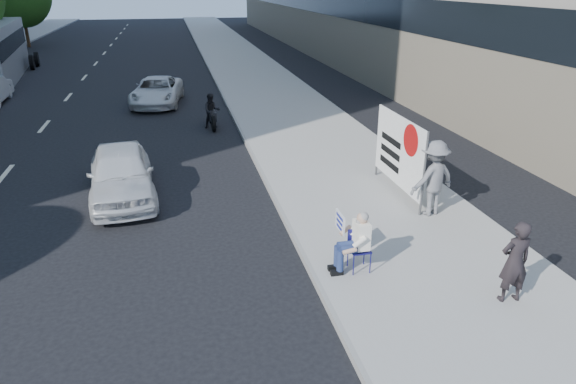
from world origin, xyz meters
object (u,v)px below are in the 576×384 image
object	(u,v)px
pedestrian_woman	(515,262)
protest_banner	(399,151)
seated_protester	(354,238)
jogger	(433,178)
white_sedan_near	(121,173)
white_sedan_far	(157,91)
motorcycle	(212,113)

from	to	relation	value
pedestrian_woman	protest_banner	distance (m)	5.34
seated_protester	jogger	distance (m)	3.60
jogger	white_sedan_near	xyz separation A→B (m)	(-7.78, 3.17, -0.39)
protest_banner	white_sedan_far	world-z (taller)	protest_banner
pedestrian_woman	white_sedan_far	distance (m)	20.05
pedestrian_woman	white_sedan_near	xyz separation A→B (m)	(-7.43, 7.04, -0.23)
seated_protester	jogger	bearing A→B (deg)	37.82
pedestrian_woman	motorcycle	bearing A→B (deg)	-71.65
pedestrian_woman	motorcycle	size ratio (longest dim) A/B	0.79
white_sedan_far	pedestrian_woman	bearing A→B (deg)	-62.95
pedestrian_woman	white_sedan_near	distance (m)	10.24
seated_protester	protest_banner	bearing A→B (deg)	55.26
seated_protester	motorcycle	xyz separation A→B (m)	(-1.86, 12.32, -0.24)
seated_protester	white_sedan_near	bearing A→B (deg)	132.67
pedestrian_woman	jogger	bearing A→B (deg)	-94.07
jogger	seated_protester	bearing A→B (deg)	23.07
white_sedan_far	motorcycle	distance (m)	5.44
white_sedan_near	white_sedan_far	world-z (taller)	white_sedan_near
jogger	white_sedan_near	bearing A→B (deg)	-36.91
seated_protester	pedestrian_woman	xyz separation A→B (m)	(2.48, -1.67, 0.09)
white_sedan_near	motorcycle	distance (m)	7.61
protest_banner	jogger	bearing A→B (deg)	-78.52
pedestrian_woman	protest_banner	world-z (taller)	protest_banner
motorcycle	white_sedan_far	bearing A→B (deg)	111.86
seated_protester	white_sedan_near	xyz separation A→B (m)	(-4.95, 5.37, -0.14)
protest_banner	motorcycle	size ratio (longest dim) A/B	1.50
protest_banner	motorcycle	xyz separation A→B (m)	(-4.40, 8.66, -0.76)
pedestrian_woman	motorcycle	distance (m)	14.65
protest_banner	white_sedan_far	bearing A→B (deg)	116.12
seated_protester	protest_banner	world-z (taller)	protest_banner
white_sedan_near	motorcycle	bearing A→B (deg)	60.61
pedestrian_woman	white_sedan_near	bearing A→B (deg)	-42.34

